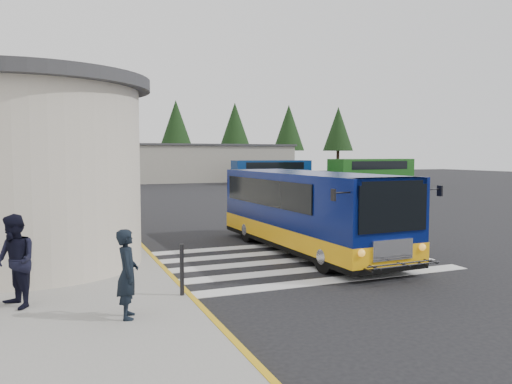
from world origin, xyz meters
name	(u,v)px	position (x,y,z in m)	size (l,w,h in m)	color
ground	(290,254)	(0.00, 0.00, 0.00)	(140.00, 140.00, 0.00)	black
curb_strip	(135,240)	(-4.05, 4.00, 0.08)	(0.12, 34.00, 0.16)	gold
crosswalk	(287,261)	(-0.50, -0.80, 0.01)	(8.00, 5.35, 0.01)	silver
depot_building	(175,163)	(6.00, 42.00, 2.11)	(26.40, 8.40, 4.20)	gray
tree_line	(163,125)	(6.29, 50.00, 6.77)	(58.40, 4.40, 10.00)	black
transit_bus	(308,214)	(0.68, 0.20, 1.18)	(3.19, 8.82, 2.47)	#071355
pedestrian_a	(127,274)	(-5.41, -4.63, 0.94)	(0.57, 0.38, 1.57)	black
pedestrian_b	(15,261)	(-7.28, -3.26, 1.03)	(0.85, 0.67, 1.76)	black
bollard	(182,270)	(-4.20, -3.59, 0.68)	(0.09, 0.09, 1.05)	black
far_bus_a	(271,171)	(14.26, 33.85, 1.37)	(8.22, 2.56, 2.10)	navy
far_bus_b	(372,171)	(21.60, 26.71, 1.47)	(8.98, 3.42, 2.26)	#174E14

